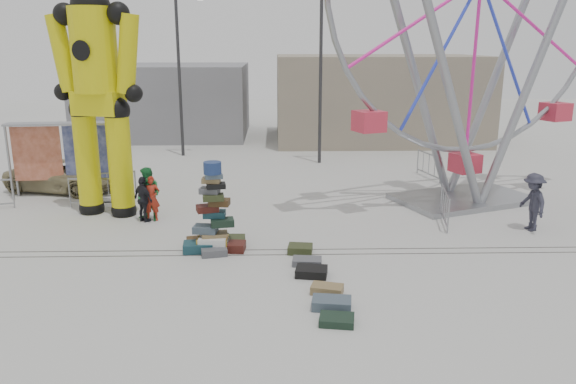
{
  "coord_description": "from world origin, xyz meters",
  "views": [
    {
      "loc": [
        0.8,
        -14.04,
        5.71
      ],
      "look_at": [
        1.19,
        1.92,
        1.46
      ],
      "focal_mm": 35.0,
      "sensor_mm": 36.0,
      "label": 1
    }
  ],
  "objects_px": {
    "pedestrian_grey": "(533,202)",
    "parked_suv": "(62,176)",
    "barricade_wheel_front": "(445,207)",
    "barricade_wheel_back": "(429,165)",
    "lamp_post_right": "(323,70)",
    "steamer_trunk": "(213,244)",
    "suitcase_tower": "(214,225)",
    "barricade_dummy_c": "(108,186)",
    "ferris_wheel": "(479,10)",
    "pedestrian_green": "(148,194)",
    "barricade_dummy_b": "(98,192)",
    "banner_scaffold": "(62,141)",
    "lamp_post_left": "(181,68)",
    "pedestrian_black": "(143,199)",
    "crash_test_dummy": "(97,85)",
    "pedestrian_red": "(152,198)"
  },
  "relations": [
    {
      "from": "ferris_wheel",
      "to": "barricade_dummy_b",
      "type": "relative_size",
      "value": 6.91
    },
    {
      "from": "banner_scaffold",
      "to": "barricade_dummy_c",
      "type": "relative_size",
      "value": 1.99
    },
    {
      "from": "lamp_post_left",
      "to": "ferris_wheel",
      "type": "bearing_deg",
      "value": -37.75
    },
    {
      "from": "steamer_trunk",
      "to": "suitcase_tower",
      "type": "bearing_deg",
      "value": 83.24
    },
    {
      "from": "suitcase_tower",
      "to": "parked_suv",
      "type": "bearing_deg",
      "value": 132.77
    },
    {
      "from": "lamp_post_left",
      "to": "barricade_dummy_c",
      "type": "height_order",
      "value": "lamp_post_left"
    },
    {
      "from": "steamer_trunk",
      "to": "barricade_wheel_back",
      "type": "relative_size",
      "value": 0.43
    },
    {
      "from": "barricade_wheel_front",
      "to": "pedestrian_green",
      "type": "height_order",
      "value": "pedestrian_green"
    },
    {
      "from": "banner_scaffold",
      "to": "pedestrian_black",
      "type": "xyz_separation_m",
      "value": [
        3.7,
        -3.26,
        -1.38
      ]
    },
    {
      "from": "lamp_post_right",
      "to": "suitcase_tower",
      "type": "distance_m",
      "value": 13.07
    },
    {
      "from": "lamp_post_right",
      "to": "lamp_post_left",
      "type": "relative_size",
      "value": 1.0
    },
    {
      "from": "steamer_trunk",
      "to": "pedestrian_grey",
      "type": "height_order",
      "value": "pedestrian_grey"
    },
    {
      "from": "lamp_post_right",
      "to": "banner_scaffold",
      "type": "xyz_separation_m",
      "value": [
        -10.3,
        -6.0,
        -2.35
      ]
    },
    {
      "from": "suitcase_tower",
      "to": "steamer_trunk",
      "type": "distance_m",
      "value": 0.55
    },
    {
      "from": "suitcase_tower",
      "to": "pedestrian_red",
      "type": "distance_m",
      "value": 3.58
    },
    {
      "from": "barricade_dummy_b",
      "to": "barricade_dummy_c",
      "type": "height_order",
      "value": "same"
    },
    {
      "from": "lamp_post_left",
      "to": "barricade_wheel_front",
      "type": "relative_size",
      "value": 4.0
    },
    {
      "from": "steamer_trunk",
      "to": "crash_test_dummy",
      "type": "bearing_deg",
      "value": 140.03
    },
    {
      "from": "barricade_wheel_front",
      "to": "pedestrian_black",
      "type": "height_order",
      "value": "pedestrian_black"
    },
    {
      "from": "crash_test_dummy",
      "to": "steamer_trunk",
      "type": "relative_size",
      "value": 9.69
    },
    {
      "from": "lamp_post_right",
      "to": "barricade_dummy_c",
      "type": "relative_size",
      "value": 4.0
    },
    {
      "from": "ferris_wheel",
      "to": "pedestrian_black",
      "type": "height_order",
      "value": "ferris_wheel"
    },
    {
      "from": "barricade_wheel_front",
      "to": "barricade_wheel_back",
      "type": "relative_size",
      "value": 1.0
    },
    {
      "from": "lamp_post_left",
      "to": "crash_test_dummy",
      "type": "distance_m",
      "value": 10.4
    },
    {
      "from": "suitcase_tower",
      "to": "barricade_dummy_b",
      "type": "bearing_deg",
      "value": 134.44
    },
    {
      "from": "barricade_wheel_front",
      "to": "pedestrian_red",
      "type": "bearing_deg",
      "value": 96.7
    },
    {
      "from": "pedestrian_red",
      "to": "pedestrian_green",
      "type": "xyz_separation_m",
      "value": [
        -0.1,
        0.01,
        0.13
      ]
    },
    {
      "from": "lamp_post_left",
      "to": "steamer_trunk",
      "type": "bearing_deg",
      "value": -78.15
    },
    {
      "from": "barricade_dummy_c",
      "to": "barricade_wheel_back",
      "type": "bearing_deg",
      "value": 0.83
    },
    {
      "from": "banner_scaffold",
      "to": "steamer_trunk",
      "type": "relative_size",
      "value": 4.62
    },
    {
      "from": "banner_scaffold",
      "to": "barricade_dummy_b",
      "type": "distance_m",
      "value": 2.76
    },
    {
      "from": "lamp_post_left",
      "to": "barricade_wheel_back",
      "type": "height_order",
      "value": "lamp_post_left"
    },
    {
      "from": "lamp_post_right",
      "to": "barricade_wheel_front",
      "type": "height_order",
      "value": "lamp_post_right"
    },
    {
      "from": "banner_scaffold",
      "to": "barricade_wheel_back",
      "type": "bearing_deg",
      "value": 4.84
    },
    {
      "from": "barricade_wheel_front",
      "to": "barricade_wheel_back",
      "type": "bearing_deg",
      "value": -0.56
    },
    {
      "from": "ferris_wheel",
      "to": "barricade_dummy_c",
      "type": "relative_size",
      "value": 6.91
    },
    {
      "from": "ferris_wheel",
      "to": "pedestrian_green",
      "type": "bearing_deg",
      "value": 169.24
    },
    {
      "from": "barricade_dummy_b",
      "to": "barricade_wheel_back",
      "type": "bearing_deg",
      "value": 17.96
    },
    {
      "from": "crash_test_dummy",
      "to": "barricade_dummy_c",
      "type": "distance_m",
      "value": 4.21
    },
    {
      "from": "pedestrian_grey",
      "to": "parked_suv",
      "type": "xyz_separation_m",
      "value": [
        -16.48,
        5.26,
        -0.31
      ]
    },
    {
      "from": "barricade_dummy_c",
      "to": "pedestrian_black",
      "type": "xyz_separation_m",
      "value": [
        1.91,
        -2.6,
        0.21
      ]
    },
    {
      "from": "steamer_trunk",
      "to": "pedestrian_green",
      "type": "bearing_deg",
      "value": 132.23
    },
    {
      "from": "lamp_post_right",
      "to": "suitcase_tower",
      "type": "xyz_separation_m",
      "value": [
        -4.02,
        -11.85,
        -3.77
      ]
    },
    {
      "from": "ferris_wheel",
      "to": "pedestrian_red",
      "type": "relative_size",
      "value": 9.1
    },
    {
      "from": "barricade_wheel_front",
      "to": "pedestrian_green",
      "type": "distance_m",
      "value": 9.7
    },
    {
      "from": "crash_test_dummy",
      "to": "barricade_dummy_b",
      "type": "relative_size",
      "value": 4.16
    },
    {
      "from": "crash_test_dummy",
      "to": "ferris_wheel",
      "type": "relative_size",
      "value": 0.6
    },
    {
      "from": "lamp_post_right",
      "to": "pedestrian_red",
      "type": "xyz_separation_m",
      "value": [
        -6.36,
        -9.14,
        -3.72
      ]
    },
    {
      "from": "pedestrian_black",
      "to": "crash_test_dummy",
      "type": "bearing_deg",
      "value": 9.57
    },
    {
      "from": "lamp_post_right",
      "to": "barricade_wheel_back",
      "type": "xyz_separation_m",
      "value": [
        4.42,
        -3.31,
        -3.93
      ]
    }
  ]
}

